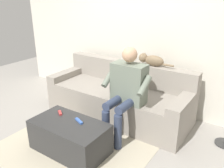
{
  "coord_description": "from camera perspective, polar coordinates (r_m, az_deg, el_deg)",
  "views": [
    {
      "loc": [
        -1.77,
        2.68,
        1.81
      ],
      "look_at": [
        0.0,
        0.06,
        0.58
      ],
      "focal_mm": 37.75,
      "sensor_mm": 36.0,
      "label": 1
    }
  ],
  "objects": [
    {
      "name": "coffee_table",
      "position": [
        2.94,
        -10.15,
        -12.46
      ],
      "size": [
        0.92,
        0.51,
        0.38
      ],
      "color": "#2D2D2D",
      "rests_on": "ground"
    },
    {
      "name": "back_wall",
      "position": [
        3.84,
        6.35,
        12.24
      ],
      "size": [
        5.07,
        0.06,
        2.43
      ],
      "primitive_type": "cube",
      "color": "beige",
      "rests_on": "ground"
    },
    {
      "name": "ground_plane",
      "position": [
        3.27,
        -5.44,
        -12.44
      ],
      "size": [
        8.0,
        8.0,
        0.0
      ],
      "primitive_type": "plane",
      "color": "gray"
    },
    {
      "name": "cat_on_backrest",
      "position": [
        3.52,
        9.45,
        5.79
      ],
      "size": [
        0.54,
        0.13,
        0.17
      ],
      "color": "#756047",
      "rests_on": "couch"
    },
    {
      "name": "remote_blue",
      "position": [
        2.84,
        -8.0,
        -8.85
      ],
      "size": [
        0.15,
        0.09,
        0.02
      ],
      "primitive_type": "cube",
      "rotation": [
        0.0,
        0.0,
        5.91
      ],
      "color": "#3860B7",
      "rests_on": "coffee_table"
    },
    {
      "name": "person_solo_seated",
      "position": [
        3.0,
        3.43,
        -0.98
      ],
      "size": [
        0.6,
        0.56,
        1.19
      ],
      "color": "slate",
      "rests_on": "ground"
    },
    {
      "name": "floor_rug",
      "position": [
        3.12,
        -8.42,
        -14.4
      ],
      "size": [
        1.79,
        1.57,
        0.01
      ],
      "primitive_type": "cube",
      "color": "#B7AD93",
      "rests_on": "ground"
    },
    {
      "name": "remote_red",
      "position": [
        3.06,
        -12.48,
        -6.83
      ],
      "size": [
        0.11,
        0.09,
        0.02
      ],
      "primitive_type": "cube",
      "rotation": [
        0.0,
        0.0,
        5.67
      ],
      "color": "#B73333",
      "rests_on": "coffee_table"
    },
    {
      "name": "couch",
      "position": [
        3.65,
        1.73,
        -3.29
      ],
      "size": [
        2.19,
        0.84,
        0.8
      ],
      "color": "gray",
      "rests_on": "ground"
    }
  ]
}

